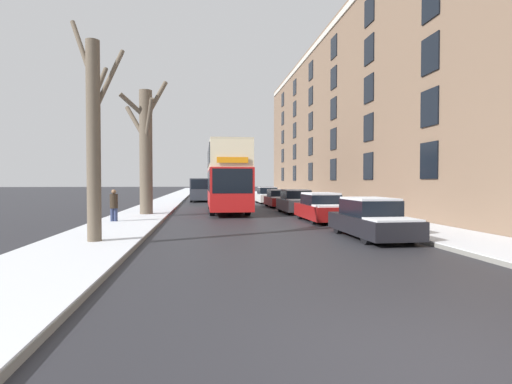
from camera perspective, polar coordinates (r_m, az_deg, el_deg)
ground_plane at (r=5.30m, az=23.69°, el=-21.18°), size 320.00×320.00×0.00m
sidewalk_left at (r=57.32m, az=-11.17°, el=-0.50°), size 3.16×130.00×0.16m
sidewalk_right at (r=57.86m, az=1.06°, el=-0.46°), size 3.16×130.00×0.16m
terrace_facade_right at (r=34.34m, az=18.32°, el=10.58°), size 9.10×53.63×15.01m
bare_tree_left_0 at (r=13.68m, az=-22.13°, el=7.58°), size 1.66×1.75×7.34m
bare_tree_left_1 at (r=24.16m, az=-15.48°, el=6.08°), size 2.68×2.79×8.05m
double_decker_bus at (r=27.11m, az=-4.18°, el=2.54°), size 2.50×10.47×4.50m
parked_car_0 at (r=15.02m, az=16.11°, el=-3.79°), size 1.75×4.57×1.45m
parked_car_1 at (r=20.74m, az=9.31°, el=-2.28°), size 1.80×4.58×1.47m
parked_car_2 at (r=26.14m, az=5.74°, el=-1.45°), size 1.89×4.11×1.53m
parked_car_3 at (r=32.07m, az=3.24°, el=-0.98°), size 1.78×4.23×1.42m
parked_car_4 at (r=37.64m, az=1.62°, el=-0.55°), size 1.87×4.20×1.53m
oncoming_van at (r=41.57m, az=-7.91°, el=0.42°), size 2.07×5.37×2.36m
pedestrian_left_sidewalk at (r=20.02m, az=-19.64°, el=-1.80°), size 0.36×0.36×1.67m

